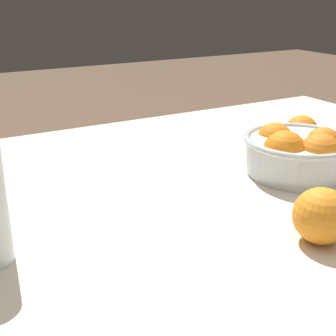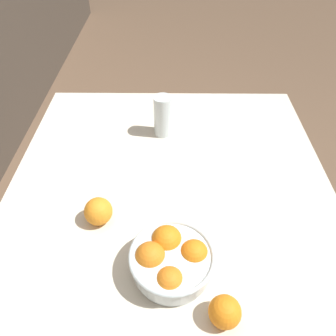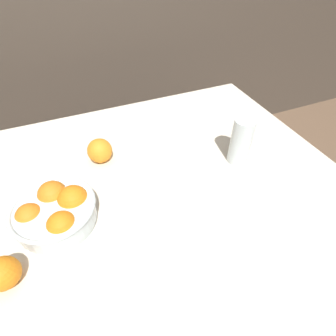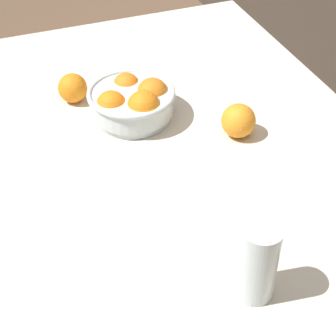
# 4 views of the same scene
# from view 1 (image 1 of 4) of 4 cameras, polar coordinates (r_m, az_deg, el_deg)

# --- Properties ---
(dining_table) EXTENTS (1.40, 1.04, 0.73)m
(dining_table) POSITION_cam_1_polar(r_m,az_deg,el_deg) (0.86, 6.79, -6.95)
(dining_table) COLOR beige
(dining_table) RESTS_ON ground_plane
(fruit_bowl) EXTENTS (0.21, 0.21, 0.10)m
(fruit_bowl) POSITION_cam_1_polar(r_m,az_deg,el_deg) (0.92, 15.64, 1.88)
(fruit_bowl) COLOR silver
(fruit_bowl) RESTS_ON dining_table
(orange_loose_near_bowl) EXTENTS (0.07, 0.07, 0.07)m
(orange_loose_near_bowl) POSITION_cam_1_polar(r_m,az_deg,el_deg) (1.09, 15.95, 4.28)
(orange_loose_near_bowl) COLOR orange
(orange_loose_near_bowl) RESTS_ON dining_table
(orange_loose_front) EXTENTS (0.08, 0.08, 0.08)m
(orange_loose_front) POSITION_cam_1_polar(r_m,az_deg,el_deg) (0.69, 18.19, -5.55)
(orange_loose_front) COLOR orange
(orange_loose_front) RESTS_ON dining_table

